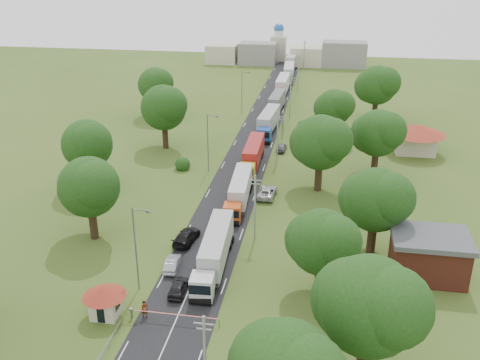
% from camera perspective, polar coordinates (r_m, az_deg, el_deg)
% --- Properties ---
extents(ground, '(260.00, 260.00, 0.00)m').
position_cam_1_polar(ground, '(76.23, -1.80, -3.46)').
color(ground, '#3A531B').
rests_on(ground, ground).
extents(road, '(8.00, 200.00, 0.04)m').
position_cam_1_polar(road, '(94.26, 0.55, 1.90)').
color(road, black).
rests_on(road, ground).
extents(boom_barrier, '(9.22, 0.35, 1.18)m').
position_cam_1_polar(boom_barrier, '(55.43, -8.38, -13.94)').
color(boom_barrier, slate).
rests_on(boom_barrier, ground).
extents(guard_booth, '(4.40, 4.40, 3.45)m').
position_cam_1_polar(guard_booth, '(56.55, -14.24, -12.05)').
color(guard_booth, beige).
rests_on(guard_booth, ground).
extents(info_sign, '(0.12, 3.10, 4.10)m').
position_cam_1_polar(info_sign, '(106.80, 4.59, 6.10)').
color(info_sign, slate).
rests_on(info_sign, ground).
extents(pole_1, '(1.60, 0.24, 9.00)m').
position_cam_1_polar(pole_1, '(67.15, 1.61, -2.86)').
color(pole_1, gray).
rests_on(pole_1, ground).
extents(pole_2, '(1.60, 0.24, 9.00)m').
position_cam_1_polar(pole_2, '(92.97, 4.02, 4.61)').
color(pole_2, gray).
rests_on(pole_2, ground).
extents(pole_3, '(1.60, 0.24, 9.00)m').
position_cam_1_polar(pole_3, '(119.78, 5.38, 8.78)').
color(pole_3, gray).
rests_on(pole_3, ground).
extents(pole_4, '(1.60, 0.24, 9.00)m').
position_cam_1_polar(pole_4, '(147.04, 6.26, 11.42)').
color(pole_4, gray).
rests_on(pole_4, ground).
extents(pole_5, '(1.60, 0.24, 9.00)m').
position_cam_1_polar(pole_5, '(174.53, 6.87, 13.22)').
color(pole_5, gray).
rests_on(pole_5, ground).
extents(lamp_0, '(2.03, 0.22, 10.00)m').
position_cam_1_polar(lamp_0, '(58.00, -10.96, -6.81)').
color(lamp_0, slate).
rests_on(lamp_0, ground).
extents(lamp_1, '(2.03, 0.22, 10.00)m').
position_cam_1_polar(lamp_1, '(88.71, -3.37, 4.30)').
color(lamp_1, slate).
rests_on(lamp_1, ground).
extents(lamp_2, '(2.03, 0.22, 10.00)m').
position_cam_1_polar(lamp_2, '(121.75, 0.27, 9.54)').
color(lamp_2, slate).
rests_on(lamp_2, ground).
extents(tree_1, '(9.60, 9.60, 12.05)m').
position_cam_1_polar(tree_1, '(45.56, 13.60, -12.76)').
color(tree_1, '#382616').
rests_on(tree_1, ground).
extents(tree_2, '(8.00, 8.00, 10.10)m').
position_cam_1_polar(tree_2, '(56.15, 8.74, -6.48)').
color(tree_2, '#382616').
rests_on(tree_2, ground).
extents(tree_3, '(8.80, 8.80, 11.07)m').
position_cam_1_polar(tree_3, '(65.13, 14.27, -2.00)').
color(tree_3, '#382616').
rests_on(tree_3, ground).
extents(tree_4, '(9.60, 9.60, 12.05)m').
position_cam_1_polar(tree_4, '(81.35, 8.57, 4.03)').
color(tree_4, '#382616').
rests_on(tree_4, ground).
extents(tree_5, '(8.80, 8.80, 11.07)m').
position_cam_1_polar(tree_5, '(89.53, 14.47, 4.90)').
color(tree_5, '#382616').
rests_on(tree_5, ground).
extents(tree_6, '(8.00, 8.00, 10.10)m').
position_cam_1_polar(tree_6, '(105.63, 10.00, 7.66)').
color(tree_6, '#382616').
rests_on(tree_6, ground).
extents(tree_7, '(9.60, 9.60, 12.05)m').
position_cam_1_polar(tree_7, '(120.37, 14.42, 9.79)').
color(tree_7, '#382616').
rests_on(tree_7, ground).
extents(tree_10, '(8.80, 8.80, 11.07)m').
position_cam_1_polar(tree_10, '(69.18, -15.78, -0.66)').
color(tree_10, '#382616').
rests_on(tree_10, ground).
extents(tree_11, '(8.80, 8.80, 11.07)m').
position_cam_1_polar(tree_11, '(84.67, -15.97, 3.69)').
color(tree_11, '#382616').
rests_on(tree_11, ground).
extents(tree_12, '(9.60, 9.60, 12.05)m').
position_cam_1_polar(tree_12, '(100.14, -8.13, 7.68)').
color(tree_12, '#382616').
rests_on(tree_12, ground).
extents(tree_13, '(8.80, 8.80, 11.07)m').
position_cam_1_polar(tree_13, '(121.15, -8.99, 10.00)').
color(tree_13, '#382616').
rests_on(tree_13, ground).
extents(house_brick, '(8.60, 6.60, 5.20)m').
position_cam_1_polar(house_brick, '(64.40, 19.47, -7.57)').
color(house_brick, maroon).
rests_on(house_brick, ground).
extents(house_cream, '(10.08, 10.08, 5.80)m').
position_cam_1_polar(house_cream, '(102.83, 18.28, 4.69)').
color(house_cream, beige).
rests_on(house_cream, ground).
extents(distant_town, '(52.00, 8.00, 8.00)m').
position_cam_1_polar(distant_town, '(179.93, 5.37, 13.19)').
color(distant_town, gray).
rests_on(distant_town, ground).
extents(church, '(5.00, 5.00, 12.30)m').
position_cam_1_polar(church, '(187.88, 4.12, 14.24)').
color(church, beige).
rests_on(church, ground).
extents(truck_0, '(3.21, 14.93, 4.12)m').
position_cam_1_polar(truck_0, '(62.56, -2.71, -7.56)').
color(truck_0, silver).
rests_on(truck_0, ground).
extents(truck_1, '(3.04, 14.15, 3.91)m').
position_cam_1_polar(truck_1, '(77.85, -0.05, -1.17)').
color(truck_1, '#C44516').
rests_on(truck_1, ground).
extents(truck_2, '(2.70, 14.61, 4.05)m').
position_cam_1_polar(truck_2, '(91.73, 1.38, 2.72)').
color(truck_2, gold).
rests_on(truck_2, ground).
extents(truck_3, '(3.48, 15.41, 4.25)m').
position_cam_1_polar(truck_3, '(109.65, 3.02, 6.19)').
color(truck_3, '#194598').
rests_on(truck_3, ground).
extents(truck_4, '(3.07, 14.47, 4.00)m').
position_cam_1_polar(truck_4, '(125.13, 3.92, 8.24)').
color(truck_4, '#BABABA').
rests_on(truck_4, ground).
extents(truck_5, '(2.79, 15.65, 4.34)m').
position_cam_1_polar(truck_5, '(141.06, 4.55, 9.99)').
color(truck_5, '#B5371B').
rests_on(truck_5, ground).
extents(truck_6, '(3.35, 15.66, 4.33)m').
position_cam_1_polar(truck_6, '(157.05, 5.19, 11.31)').
color(truck_6, '#2B7440').
rests_on(truck_6, ground).
extents(truck_7, '(2.88, 15.65, 4.34)m').
position_cam_1_polar(truck_7, '(174.30, 5.52, 12.47)').
color(truck_7, silver).
rests_on(truck_7, ground).
extents(car_lane_front, '(1.77, 4.23, 1.43)m').
position_cam_1_polar(car_lane_front, '(59.31, -6.58, -11.29)').
color(car_lane_front, black).
rests_on(car_lane_front, ground).
extents(car_lane_mid, '(1.80, 4.27, 1.37)m').
position_cam_1_polar(car_lane_mid, '(63.44, -7.23, -8.85)').
color(car_lane_mid, '#989AA0').
rests_on(car_lane_mid, ground).
extents(car_lane_rear, '(2.89, 5.71, 1.59)m').
position_cam_1_polar(car_lane_rear, '(68.66, -5.75, -6.01)').
color(car_lane_rear, black).
rests_on(car_lane_rear, ground).
extents(car_verge_near, '(2.83, 5.57, 1.51)m').
position_cam_1_polar(car_verge_near, '(80.78, 2.89, -1.29)').
color(car_verge_near, silver).
rests_on(car_verge_near, ground).
extents(car_verge_far, '(1.85, 4.25, 1.43)m').
position_cam_1_polar(car_verge_far, '(99.90, 4.44, 3.51)').
color(car_verge_far, slate).
rests_on(car_verge_far, ground).
extents(pedestrian_near, '(0.84, 0.78, 1.92)m').
position_cam_1_polar(pedestrian_near, '(56.14, -10.12, -13.45)').
color(pedestrian_near, gray).
rests_on(pedestrian_near, ground).
extents(pedestrian_booth, '(0.90, 0.98, 1.63)m').
position_cam_1_polar(pedestrian_booth, '(56.35, -13.83, -13.84)').
color(pedestrian_booth, gray).
rests_on(pedestrian_booth, ground).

